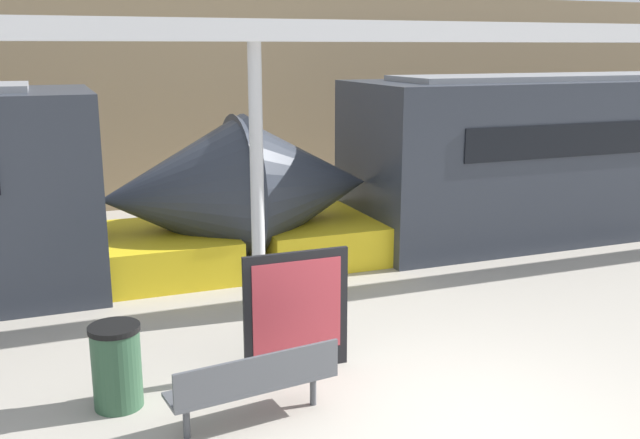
{
  "coord_description": "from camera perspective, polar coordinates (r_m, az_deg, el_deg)",
  "views": [
    {
      "loc": [
        -3.74,
        -5.52,
        3.73
      ],
      "look_at": [
        -0.26,
        3.43,
        1.4
      ],
      "focal_mm": 40.0,
      "sensor_mm": 36.0,
      "label": 1
    }
  ],
  "objects": [
    {
      "name": "station_wall",
      "position": [
        17.45,
        -8.95,
        9.44
      ],
      "size": [
        56.0,
        0.2,
        5.0
      ],
      "primitive_type": "cube",
      "color": "#9E8460",
      "rests_on": "ground_plane"
    },
    {
      "name": "support_column_near",
      "position": [
        9.73,
        -5.06,
        2.73
      ],
      "size": [
        0.18,
        0.18,
        3.8
      ],
      "primitive_type": "cylinder",
      "color": "silver",
      "rests_on": "ground_plane"
    },
    {
      "name": "canopy_beam",
      "position": [
        9.56,
        -5.32,
        14.83
      ],
      "size": [
        28.0,
        0.6,
        0.28
      ],
      "primitive_type": "cube",
      "color": "silver",
      "rests_on": "support_column_near"
    },
    {
      "name": "poster_board",
      "position": [
        8.36,
        -1.89,
        -7.36
      ],
      "size": [
        1.27,
        0.07,
        1.46
      ],
      "color": "black",
      "rests_on": "ground_plane"
    },
    {
      "name": "trash_bin",
      "position": [
        7.96,
        -15.96,
        -11.2
      ],
      "size": [
        0.54,
        0.54,
        0.91
      ],
      "color": "#2D5138",
      "rests_on": "ground_plane"
    },
    {
      "name": "bench_near",
      "position": [
        7.35,
        -5.21,
        -12.73
      ],
      "size": [
        1.79,
        0.66,
        0.79
      ],
      "rotation": [
        0.0,
        0.0,
        0.13
      ],
      "color": "#4C4F54",
      "rests_on": "ground_plane"
    },
    {
      "name": "ground_plane",
      "position": [
        7.64,
        11.64,
        -15.9
      ],
      "size": [
        60.0,
        60.0,
        0.0
      ],
      "primitive_type": "plane",
      "color": "#A8A093"
    }
  ]
}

